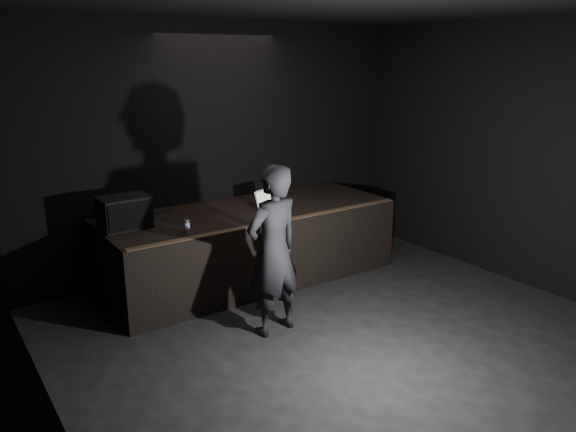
% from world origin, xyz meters
% --- Properties ---
extents(ground, '(7.00, 7.00, 0.00)m').
position_xyz_m(ground, '(0.00, 0.00, 0.00)').
color(ground, black).
rests_on(ground, ground).
extents(room_walls, '(6.10, 7.10, 3.52)m').
position_xyz_m(room_walls, '(0.00, 0.00, 2.02)').
color(room_walls, black).
rests_on(room_walls, ground).
extents(stage_riser, '(4.00, 1.50, 1.00)m').
position_xyz_m(stage_riser, '(0.00, 2.73, 0.50)').
color(stage_riser, black).
rests_on(stage_riser, ground).
extents(riser_lip, '(3.92, 0.10, 0.01)m').
position_xyz_m(riser_lip, '(0.00, 2.02, 1.01)').
color(riser_lip, brown).
rests_on(riser_lip, stage_riser).
extents(stage_monitor, '(0.60, 0.45, 0.39)m').
position_xyz_m(stage_monitor, '(-1.67, 2.84, 1.20)').
color(stage_monitor, black).
rests_on(stage_monitor, stage_riser).
extents(cable, '(0.94, 0.13, 0.02)m').
position_xyz_m(cable, '(-1.36, 3.23, 1.01)').
color(cable, black).
rests_on(cable, stage_riser).
extents(laptop, '(0.46, 0.44, 0.24)m').
position_xyz_m(laptop, '(0.28, 2.66, 1.06)').
color(laptop, white).
rests_on(laptop, stage_riser).
extents(beer_can, '(0.07, 0.07, 0.16)m').
position_xyz_m(beer_can, '(-1.14, 2.23, 1.08)').
color(beer_can, silver).
rests_on(beer_can, stage_riser).
extents(plastic_cup, '(0.09, 0.09, 0.11)m').
position_xyz_m(plastic_cup, '(0.18, 2.97, 1.05)').
color(plastic_cup, white).
rests_on(plastic_cup, stage_riser).
extents(wii_remote, '(0.04, 0.17, 0.03)m').
position_xyz_m(wii_remote, '(-0.25, 2.08, 1.02)').
color(wii_remote, white).
rests_on(wii_remote, stage_riser).
extents(person, '(0.76, 0.56, 1.92)m').
position_xyz_m(person, '(-0.59, 1.21, 0.96)').
color(person, black).
rests_on(person, ground).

